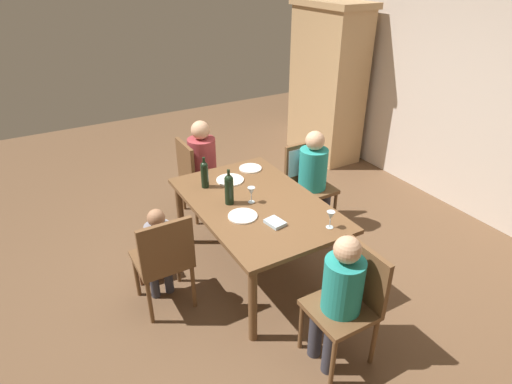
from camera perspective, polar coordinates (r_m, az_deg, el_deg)
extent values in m
plane|color=brown|center=(4.26, 0.00, -10.02)|extent=(10.00, 10.00, 0.00)
cube|color=beige|center=(5.41, 26.55, 11.70)|extent=(6.40, 0.12, 2.70)
cube|color=tan|center=(6.42, 9.41, 13.80)|extent=(1.10, 0.56, 2.10)
cube|color=tan|center=(6.24, 10.27, 23.50)|extent=(1.18, 0.62, 0.08)
cube|color=brown|center=(3.85, 0.00, -1.56)|extent=(1.65, 1.07, 0.04)
cylinder|color=brown|center=(4.48, -10.03, -2.92)|extent=(0.07, 0.07, 0.71)
cylinder|color=brown|center=(3.36, -0.44, -14.80)|extent=(0.07, 0.07, 0.71)
cylinder|color=brown|center=(4.81, 0.30, -0.06)|extent=(0.07, 0.07, 0.71)
cylinder|color=brown|center=(3.79, 12.01, -9.66)|extent=(0.07, 0.07, 0.71)
cylinder|color=brown|center=(4.80, 10.41, -2.48)|extent=(0.04, 0.04, 0.44)
cylinder|color=brown|center=(4.59, 6.73, -3.74)|extent=(0.04, 0.04, 0.44)
cylinder|color=brown|center=(5.05, 7.70, -0.56)|extent=(0.04, 0.04, 0.44)
cylinder|color=brown|center=(4.85, 4.11, -1.66)|extent=(0.04, 0.04, 0.44)
cube|color=brown|center=(4.70, 7.42, 0.44)|extent=(0.44, 0.44, 0.04)
cube|color=brown|center=(4.73, 6.16, 4.00)|extent=(0.04, 0.44, 0.44)
cube|color=#ADC6D6|center=(4.72, 6.17, 4.24)|extent=(0.07, 0.40, 0.31)
cylinder|color=brown|center=(5.26, -5.79, 0.87)|extent=(0.04, 0.04, 0.44)
cylinder|color=brown|center=(4.96, -3.95, -0.91)|extent=(0.04, 0.04, 0.44)
cylinder|color=brown|center=(5.14, -9.63, -0.13)|extent=(0.04, 0.04, 0.44)
cylinder|color=brown|center=(4.83, -7.99, -2.02)|extent=(0.04, 0.04, 0.44)
cube|color=brown|center=(4.93, -7.00, 1.92)|extent=(0.44, 0.44, 0.04)
cube|color=brown|center=(4.77, -9.38, 3.94)|extent=(0.44, 0.04, 0.44)
cylinder|color=brown|center=(3.22, 10.20, -21.45)|extent=(0.04, 0.04, 0.44)
cylinder|color=brown|center=(3.41, 6.02, -17.38)|extent=(0.04, 0.04, 0.44)
cylinder|color=brown|center=(3.41, 15.43, -18.58)|extent=(0.04, 0.04, 0.44)
cylinder|color=brown|center=(3.59, 11.15, -14.97)|extent=(0.04, 0.04, 0.44)
cube|color=brown|center=(3.23, 11.10, -15.12)|extent=(0.44, 0.44, 0.04)
cube|color=brown|center=(3.19, 14.32, -10.58)|extent=(0.44, 0.04, 0.44)
cylinder|color=brown|center=(3.97, -15.63, -10.67)|extent=(0.04, 0.04, 0.44)
cylinder|color=brown|center=(4.04, -10.43, -9.17)|extent=(0.04, 0.04, 0.44)
cylinder|color=brown|center=(3.68, -13.96, -14.04)|extent=(0.04, 0.04, 0.44)
cylinder|color=brown|center=(3.76, -8.33, -12.33)|extent=(0.04, 0.04, 0.44)
cube|color=brown|center=(3.71, -12.47, -8.66)|extent=(0.44, 0.44, 0.04)
cube|color=brown|center=(3.41, -11.80, -7.27)|extent=(0.04, 0.44, 0.44)
cylinder|color=#33333D|center=(4.77, 9.12, -2.43)|extent=(0.11, 0.11, 0.46)
cylinder|color=#33333D|center=(4.67, 7.37, -3.02)|extent=(0.11, 0.11, 0.46)
cylinder|color=teal|center=(4.59, 7.60, 2.97)|extent=(0.30, 0.30, 0.46)
sphere|color=tan|center=(4.46, 7.87, 6.80)|extent=(0.20, 0.20, 0.20)
cylinder|color=#33333D|center=(5.16, -5.81, 0.41)|extent=(0.11, 0.11, 0.46)
cylinder|color=#33333D|center=(5.02, -4.92, -0.46)|extent=(0.11, 0.11, 0.46)
cylinder|color=#9E383D|center=(4.83, -7.17, 4.42)|extent=(0.31, 0.31, 0.47)
sphere|color=tan|center=(4.70, -7.42, 8.18)|extent=(0.21, 0.21, 0.21)
cylinder|color=#33333D|center=(3.29, 9.83, -19.75)|extent=(0.10, 0.10, 0.46)
cylinder|color=#33333D|center=(3.38, 7.95, -17.96)|extent=(0.10, 0.10, 0.46)
cylinder|color=teal|center=(3.09, 11.49, -12.20)|extent=(0.28, 0.28, 0.43)
sphere|color=tan|center=(2.90, 12.09, -7.53)|extent=(0.19, 0.19, 0.19)
cylinder|color=#33333D|center=(3.91, -13.51, -10.80)|extent=(0.08, 0.08, 0.46)
cylinder|color=#33333D|center=(3.94, -11.70, -10.27)|extent=(0.08, 0.08, 0.46)
cylinder|color=gray|center=(3.61, -12.75, -6.57)|extent=(0.22, 0.22, 0.33)
sphere|color=#996B4C|center=(3.48, -13.17, -3.38)|extent=(0.14, 0.14, 0.14)
cylinder|color=black|center=(4.07, -6.84, 2.00)|extent=(0.07, 0.07, 0.21)
sphere|color=black|center=(4.02, -6.93, 3.50)|extent=(0.07, 0.07, 0.07)
cylinder|color=black|center=(4.00, -6.97, 4.10)|extent=(0.03, 0.03, 0.07)
cylinder|color=black|center=(3.77, -3.59, -0.02)|extent=(0.08, 0.08, 0.23)
sphere|color=black|center=(3.71, -3.65, 1.71)|extent=(0.08, 0.08, 0.08)
cylinder|color=black|center=(3.69, -3.68, 2.40)|extent=(0.03, 0.03, 0.08)
cylinder|color=silver|center=(3.83, -0.62, -1.33)|extent=(0.06, 0.06, 0.00)
cylinder|color=silver|center=(3.82, -0.62, -0.85)|extent=(0.01, 0.01, 0.07)
cone|color=silver|center=(3.78, -0.63, 0.10)|extent=(0.07, 0.07, 0.07)
cylinder|color=silver|center=(3.54, 9.77, -4.63)|extent=(0.06, 0.06, 0.00)
cylinder|color=silver|center=(3.52, 9.82, -4.13)|extent=(0.01, 0.01, 0.07)
cone|color=silver|center=(3.48, 9.92, -3.13)|extent=(0.07, 0.07, 0.07)
cylinder|color=silver|center=(4.44, -0.75, 3.17)|extent=(0.23, 0.23, 0.01)
cylinder|color=white|center=(4.21, -3.47, 1.61)|extent=(0.27, 0.27, 0.01)
cylinder|color=white|center=(3.62, -1.78, -3.21)|extent=(0.25, 0.25, 0.01)
cube|color=#ADC6D6|center=(3.52, 2.55, -4.09)|extent=(0.18, 0.14, 0.03)
cube|color=brown|center=(4.19, -13.54, -9.88)|extent=(0.14, 0.29, 0.22)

